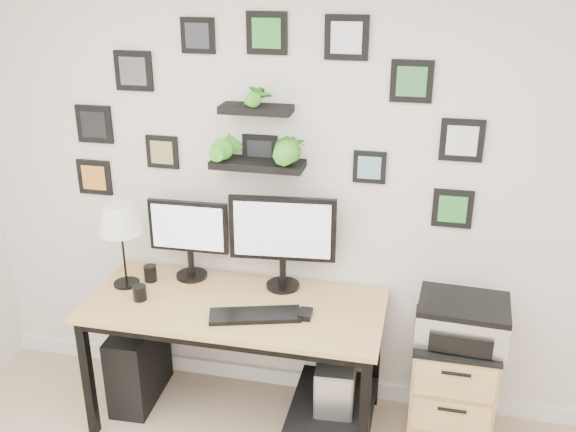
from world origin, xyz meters
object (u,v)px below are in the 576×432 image
(monitor_left, at_px, (189,234))
(monitor_right, at_px, (283,235))
(mug, at_px, (140,293))
(pc_tower_black, at_px, (139,362))
(desk, at_px, (243,321))
(printer, at_px, (463,320))
(pc_tower_grey, at_px, (336,388))
(file_cabinet, at_px, (450,386))
(table_lamp, at_px, (120,221))

(monitor_left, bearing_deg, monitor_right, -0.46)
(monitor_right, relative_size, mug, 7.07)
(pc_tower_black, bearing_deg, desk, -3.94)
(pc_tower_black, bearing_deg, printer, -2.23)
(pc_tower_grey, height_order, file_cabinet, file_cabinet)
(monitor_left, distance_m, mug, 0.43)
(mug, distance_m, printer, 1.71)
(desk, relative_size, file_cabinet, 2.39)
(mug, bearing_deg, pc_tower_black, 131.76)
(table_lamp, xyz_separation_m, pc_tower_grey, (1.22, 0.01, -0.91))
(file_cabinet, bearing_deg, monitor_left, 174.69)
(desk, distance_m, file_cabinet, 1.17)
(desk, distance_m, table_lamp, 0.87)
(pc_tower_black, distance_m, file_cabinet, 1.80)
(table_lamp, distance_m, file_cabinet, 2.00)
(monitor_left, height_order, table_lamp, table_lamp)
(table_lamp, xyz_separation_m, pc_tower_black, (0.04, -0.02, -0.90))
(pc_tower_black, bearing_deg, file_cabinet, -1.11)
(table_lamp, xyz_separation_m, mug, (0.15, -0.15, -0.35))
(monitor_right, relative_size, table_lamp, 1.20)
(monitor_right, xyz_separation_m, file_cabinet, (0.96, -0.14, -0.74))
(mug, xyz_separation_m, pc_tower_black, (-0.12, 0.13, -0.55))
(mug, bearing_deg, table_lamp, 135.82)
(monitor_right, distance_m, printer, 1.04)
(pc_tower_black, height_order, printer, printer)
(mug, height_order, printer, printer)
(desk, relative_size, monitor_left, 3.40)
(monitor_right, xyz_separation_m, pc_tower_black, (-0.84, -0.18, -0.83))
(pc_tower_grey, bearing_deg, pc_tower_black, -178.69)
(pc_tower_grey, distance_m, file_cabinet, 0.62)
(monitor_right, bearing_deg, desk, -132.43)
(printer, bearing_deg, monitor_left, 173.44)
(pc_tower_black, bearing_deg, pc_tower_grey, -1.09)
(mug, bearing_deg, desk, 11.51)
(table_lamp, distance_m, mug, 0.41)
(monitor_left, bearing_deg, desk, -28.26)
(desk, distance_m, mug, 0.58)
(monitor_right, height_order, table_lamp, monitor_right)
(monitor_left, distance_m, monitor_right, 0.55)
(monitor_left, bearing_deg, table_lamp, -153.56)
(table_lamp, relative_size, printer, 1.05)
(pc_tower_grey, relative_size, printer, 1.03)
(monitor_right, xyz_separation_m, pc_tower_grey, (0.34, -0.15, -0.84))
(monitor_right, height_order, pc_tower_black, monitor_right)
(desk, xyz_separation_m, monitor_right, (0.18, 0.19, 0.45))
(monitor_right, bearing_deg, monitor_left, 179.54)
(mug, xyz_separation_m, file_cabinet, (1.68, 0.17, -0.46))
(monitor_left, xyz_separation_m, pc_tower_grey, (0.89, -0.15, -0.79))
(table_lamp, bearing_deg, pc_tower_black, -25.82)
(table_lamp, bearing_deg, file_cabinet, 0.73)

